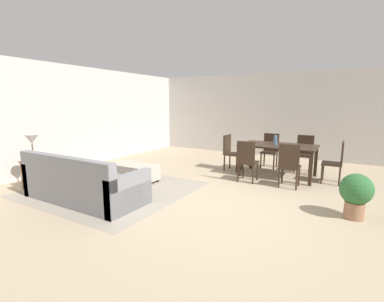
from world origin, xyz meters
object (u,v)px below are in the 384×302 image
dining_table (278,148)px  dining_chair_head_west (230,150)px  dining_chair_near_left (247,159)px  dining_chair_far_left (270,148)px  potted_plant (356,193)px  dining_chair_near_right (289,163)px  vase_centerpiece (275,140)px  dining_chair_head_east (337,160)px  ottoman_table (135,172)px  side_table (34,166)px  couch (83,185)px  table_lamp (32,140)px  dining_chair_far_right (304,151)px

dining_table → dining_chair_head_west: dining_chair_head_west is taller
dining_chair_near_left → dining_chair_far_left: (0.06, 1.69, 0.00)m
dining_chair_head_west → potted_plant: dining_chair_head_west is taller
dining_chair_near_right → vase_centerpiece: bearing=121.4°
potted_plant → dining_chair_head_east: bearing=100.8°
dining_chair_head_east → ottoman_table: bearing=-151.7°
dining_table → potted_plant: (1.60, -1.90, -0.27)m
dining_chair_near_right → dining_chair_head_east: (0.81, 0.85, 0.00)m
dining_chair_head_east → side_table: bearing=-146.4°
couch → dining_table: 4.34m
table_lamp → dining_chair_near_right: 5.21m
ottoman_table → dining_table: (2.63, 2.06, 0.45)m
table_lamp → vase_centerpiece: table_lamp is taller
dining_chair_near_right → dining_chair_far_right: (0.04, 1.69, 0.00)m
side_table → dining_chair_far_left: bearing=49.9°
dining_chair_near_right → dining_chair_head_west: bearing=152.6°
dining_chair_near_left → dining_chair_near_right: bearing=1.1°
dining_chair_near_left → dining_chair_far_right: size_ratio=1.00×
dining_chair_near_right → ottoman_table: bearing=-158.1°
dining_chair_far_right → vase_centerpiece: bearing=-121.3°
dining_table → dining_chair_near_right: (0.43, -0.83, -0.15)m
side_table → table_lamp: 0.53m
dining_chair_near_right → vase_centerpiece: size_ratio=4.15×
side_table → dining_chair_head_east: bearing=33.6°
couch → side_table: size_ratio=3.93×
side_table → vase_centerpiece: 5.28m
side_table → dining_chair_near_right: (4.46, 2.64, 0.06)m
potted_plant → couch: bearing=-159.7°
table_lamp → dining_chair_far_right: size_ratio=0.57×
dining_chair_far_left → dining_chair_head_east: (1.64, -0.82, 0.00)m
couch → vase_centerpiece: size_ratio=10.31×
dining_chair_near_left → potted_plant: (2.06, -1.05, -0.12)m
table_lamp → potted_plant: 5.88m
dining_chair_near_right → dining_chair_far_right: size_ratio=1.00×
dining_chair_far_left → dining_chair_head_east: 1.83m
dining_table → potted_plant: 2.50m
ottoman_table → dining_table: 3.38m
dining_chair_near_right → vase_centerpiece: vase_centerpiece is taller
couch → ottoman_table: (-0.04, 1.39, -0.06)m
dining_chair_far_right → dining_chair_head_west: 1.88m
side_table → dining_chair_head_east: (5.27, 3.50, 0.06)m
table_lamp → potted_plant: table_lamp is taller
dining_chair_near_right → dining_chair_far_left: same height
table_lamp → dining_table: table_lamp is taller
side_table → dining_chair_near_left: size_ratio=0.63×
table_lamp → dining_chair_near_left: size_ratio=0.57×
ottoman_table → dining_chair_far_right: (3.10, 2.92, 0.30)m
dining_table → dining_chair_head_east: size_ratio=1.85×
ottoman_table → dining_chair_near_left: 2.51m
couch → dining_chair_far_left: size_ratio=2.48×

